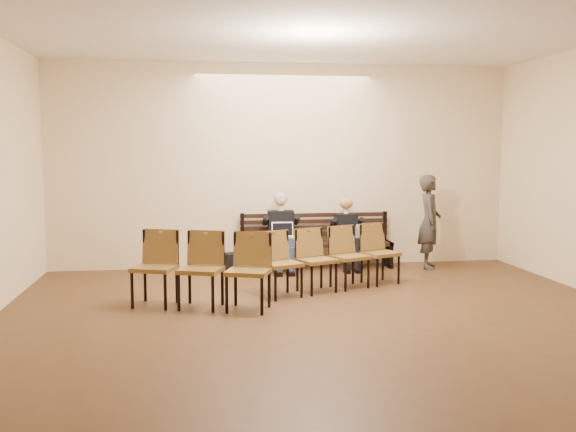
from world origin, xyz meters
The scene contains 11 objects.
ground centered at (0.00, 0.00, 0.00)m, with size 10.00×10.00×0.00m, color #52361C.
room_walls centered at (0.00, 0.79, 2.54)m, with size 8.02×10.01×3.51m.
bench centered at (0.53, 4.65, 0.23)m, with size 2.60×0.90×0.45m, color black.
seated_man centered at (-0.10, 4.53, 0.64)m, with size 0.53×0.73×1.27m, color black, non-canonical shape.
seated_woman centered at (1.03, 4.53, 0.54)m, with size 0.46×0.64×1.08m, color black, non-canonical shape.
laptop centered at (-0.09, 4.31, 0.58)m, with size 0.36×0.29×0.26m, color silver.
water_bottle centered at (1.15, 4.32, 0.56)m, with size 0.07×0.07×0.22m, color silver.
bag centered at (-0.84, 4.75, 0.14)m, with size 0.38×0.26×0.28m, color black.
passerby centered at (2.44, 4.40, 0.93)m, with size 0.68×0.44×1.85m, color #37312D.
chair_row_front centered at (-1.47, 2.16, 0.50)m, with size 1.78×0.54×0.99m, color brown.
chair_row_back centered at (0.45, 2.96, 0.46)m, with size 2.23×0.50×0.92m, color brown.
Camera 1 is at (-1.52, -6.03, 2.05)m, focal length 40.00 mm.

